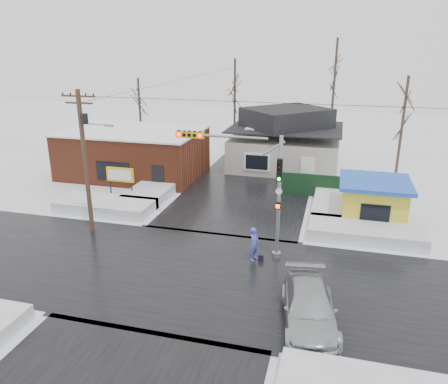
% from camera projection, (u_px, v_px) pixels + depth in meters
% --- Properties ---
extents(ground, '(120.00, 120.00, 0.00)m').
position_uv_depth(ground, '(193.00, 274.00, 23.04)').
color(ground, white).
rests_on(ground, ground).
extents(road_ns, '(10.00, 120.00, 0.02)m').
position_uv_depth(road_ns, '(193.00, 273.00, 23.04)').
color(road_ns, black).
rests_on(road_ns, ground).
extents(road_ew, '(120.00, 10.00, 0.02)m').
position_uv_depth(road_ew, '(193.00, 273.00, 23.04)').
color(road_ew, black).
rests_on(road_ew, ground).
extents(snowbank_nw, '(7.00, 3.00, 0.80)m').
position_uv_depth(snowbank_nw, '(105.00, 206.00, 31.48)').
color(snowbank_nw, white).
rests_on(snowbank_nw, ground).
extents(snowbank_ne, '(7.00, 3.00, 0.80)m').
position_uv_depth(snowbank_ne, '(366.00, 232.00, 27.13)').
color(snowbank_ne, white).
rests_on(snowbank_ne, ground).
extents(snowbank_nside_w, '(3.00, 8.00, 0.80)m').
position_uv_depth(snowbank_nside_w, '(158.00, 187.00, 35.57)').
color(snowbank_nside_w, white).
rests_on(snowbank_nside_w, ground).
extents(snowbank_nside_e, '(3.00, 8.00, 0.80)m').
position_uv_depth(snowbank_nside_e, '(335.00, 202.00, 32.18)').
color(snowbank_nside_e, white).
rests_on(snowbank_nside_e, ground).
extents(traffic_signal, '(6.05, 0.68, 7.00)m').
position_uv_depth(traffic_signal, '(251.00, 179.00, 23.68)').
color(traffic_signal, gray).
rests_on(traffic_signal, ground).
extents(utility_pole, '(3.15, 0.44, 9.00)m').
position_uv_depth(utility_pole, '(85.00, 154.00, 26.49)').
color(utility_pole, '#382619').
rests_on(utility_pole, ground).
extents(brick_building, '(12.20, 8.20, 4.12)m').
position_uv_depth(brick_building, '(134.00, 152.00, 39.64)').
color(brick_building, brown).
rests_on(brick_building, ground).
extents(marquee_sign, '(2.20, 0.21, 2.55)m').
position_uv_depth(marquee_sign, '(120.00, 176.00, 33.27)').
color(marquee_sign, black).
rests_on(marquee_sign, ground).
extents(house, '(10.40, 8.40, 5.76)m').
position_uv_depth(house, '(286.00, 141.00, 41.80)').
color(house, '#B4AEA2').
rests_on(house, ground).
extents(kiosk, '(4.60, 4.60, 2.88)m').
position_uv_depth(kiosk, '(373.00, 200.00, 29.40)').
color(kiosk, gold).
rests_on(kiosk, ground).
extents(fence, '(8.00, 0.12, 1.80)m').
position_uv_depth(fence, '(329.00, 187.00, 33.97)').
color(fence, black).
rests_on(fence, ground).
extents(tree_far_left, '(3.00, 3.00, 10.00)m').
position_uv_depth(tree_far_left, '(235.00, 79.00, 45.17)').
color(tree_far_left, '#332821').
rests_on(tree_far_left, ground).
extents(tree_far_mid, '(3.00, 3.00, 12.00)m').
position_uv_depth(tree_far_mid, '(336.00, 63.00, 44.06)').
color(tree_far_mid, '#332821').
rests_on(tree_far_mid, ground).
extents(tree_far_right, '(3.00, 3.00, 9.00)m').
position_uv_depth(tree_far_right, '(406.00, 98.00, 36.08)').
color(tree_far_right, '#332821').
rests_on(tree_far_right, ground).
extents(tree_far_west, '(3.00, 3.00, 8.00)m').
position_uv_depth(tree_far_west, '(139.00, 94.00, 46.28)').
color(tree_far_west, '#332821').
rests_on(tree_far_west, ground).
extents(pedestrian, '(0.64, 0.81, 1.94)m').
position_uv_depth(pedestrian, '(254.00, 244.00, 24.18)').
color(pedestrian, '#4658C4').
rests_on(pedestrian, ground).
extents(car, '(3.12, 5.79, 1.59)m').
position_uv_depth(car, '(309.00, 308.00, 18.68)').
color(car, '#B0B5B8').
rests_on(car, ground).
extents(shopping_bag, '(0.29, 0.14, 0.35)m').
position_uv_depth(shopping_bag, '(261.00, 258.00, 24.28)').
color(shopping_bag, black).
rests_on(shopping_bag, ground).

